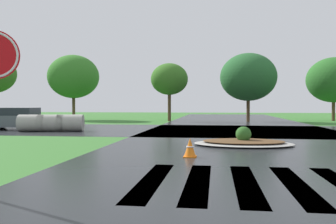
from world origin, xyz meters
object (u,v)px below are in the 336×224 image
median_island (243,142)px  traffic_cone (190,148)px  car_blue_compact (17,119)px  drainage_pipe_stack (51,123)px

median_island → traffic_cone: median_island is taller
car_blue_compact → traffic_cone: size_ratio=7.57×
drainage_pipe_stack → median_island: bearing=-28.0°
drainage_pipe_stack → traffic_cone: (8.22, -8.43, -0.20)m
car_blue_compact → drainage_pipe_stack: (2.70, -1.14, -0.15)m
median_island → drainage_pipe_stack: bearing=152.0°
car_blue_compact → traffic_cone: car_blue_compact is taller
car_blue_compact → drainage_pipe_stack: car_blue_compact is taller
drainage_pipe_stack → traffic_cone: bearing=-45.7°
median_island → drainage_pipe_stack: drainage_pipe_stack is taller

